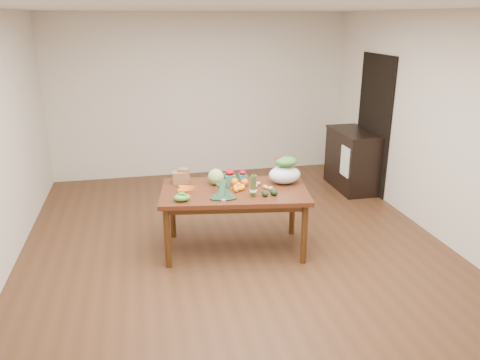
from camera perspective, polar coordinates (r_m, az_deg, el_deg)
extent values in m
plane|color=#52311C|center=(5.60, -0.36, -8.47)|extent=(6.00, 6.00, 0.00)
cube|color=white|center=(4.97, -0.43, 20.34)|extent=(5.00, 6.00, 0.02)
cube|color=silver|center=(8.02, -4.87, 10.14)|extent=(5.00, 0.02, 2.70)
cube|color=silver|center=(2.46, 14.45, -12.01)|extent=(5.00, 0.02, 2.70)
cube|color=silver|center=(6.13, 23.28, 5.85)|extent=(0.02, 6.00, 2.70)
cube|color=#572814|center=(5.46, -0.68, -4.87)|extent=(1.77, 1.15, 0.75)
cube|color=black|center=(7.51, 15.96, 6.52)|extent=(0.02, 1.00, 2.10)
cube|color=black|center=(7.62, 13.47, 2.41)|extent=(0.52, 1.02, 0.94)
cube|color=white|center=(7.23, 12.67, 2.22)|extent=(0.02, 0.28, 0.45)
sphere|color=#AECF77|center=(5.46, -2.96, 0.40)|extent=(0.19, 0.19, 0.19)
sphere|color=#FF570F|center=(5.37, -1.83, -0.56)|extent=(0.07, 0.07, 0.07)
sphere|color=orange|center=(5.43, -0.64, -0.23)|extent=(0.09, 0.09, 0.09)
sphere|color=#FF5D0F|center=(5.42, 0.60, -0.29)|extent=(0.09, 0.09, 0.09)
ellipsoid|color=#4D9F35|center=(5.02, -7.09, -2.12)|extent=(0.18, 0.13, 0.08)
ellipsoid|color=tan|center=(5.37, 1.91, -0.74)|extent=(0.05, 0.04, 0.04)
ellipsoid|color=#DBB47E|center=(5.33, 3.27, -0.92)|extent=(0.04, 0.04, 0.04)
ellipsoid|color=tan|center=(5.36, 3.03, -0.80)|extent=(0.05, 0.04, 0.04)
ellipsoid|color=#CEBE77|center=(5.45, 2.25, -0.43)|extent=(0.05, 0.05, 0.04)
ellipsoid|color=tan|center=(5.29, 3.77, -1.04)|extent=(0.06, 0.05, 0.05)
ellipsoid|color=black|center=(5.12, 3.05, -1.67)|extent=(0.09, 0.11, 0.06)
ellipsoid|color=black|center=(5.15, 4.13, -1.45)|extent=(0.11, 0.13, 0.08)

